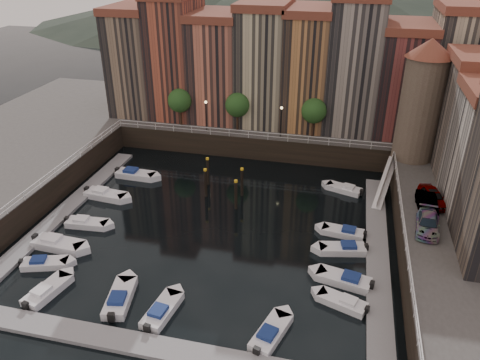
% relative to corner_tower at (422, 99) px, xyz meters
% --- Properties ---
extents(ground, '(200.00, 200.00, 0.00)m').
position_rel_corner_tower_xyz_m(ground, '(-20.00, -14.50, -10.19)').
color(ground, black).
rests_on(ground, ground).
extents(quay_far, '(80.00, 20.00, 3.00)m').
position_rel_corner_tower_xyz_m(quay_far, '(-20.00, 11.50, -8.69)').
color(quay_far, black).
rests_on(quay_far, ground).
extents(dock_left, '(2.00, 28.00, 0.35)m').
position_rel_corner_tower_xyz_m(dock_left, '(-36.20, -15.50, -10.02)').
color(dock_left, gray).
rests_on(dock_left, ground).
extents(dock_right, '(2.00, 28.00, 0.35)m').
position_rel_corner_tower_xyz_m(dock_right, '(-3.80, -15.50, -10.02)').
color(dock_right, gray).
rests_on(dock_right, ground).
extents(dock_near, '(30.00, 2.00, 0.35)m').
position_rel_corner_tower_xyz_m(dock_near, '(-20.00, -31.50, -10.02)').
color(dock_near, gray).
rests_on(dock_near, ground).
extents(mountains, '(145.00, 100.00, 18.00)m').
position_rel_corner_tower_xyz_m(mountains, '(-18.28, 95.50, -2.28)').
color(mountains, '#2D382D').
rests_on(mountains, ground).
extents(far_terrace, '(48.70, 10.30, 17.50)m').
position_rel_corner_tower_xyz_m(far_terrace, '(-16.69, 9.00, 0.76)').
color(far_terrace, '#7D674F').
rests_on(far_terrace, quay_far).
extents(corner_tower, '(5.20, 5.20, 13.80)m').
position_rel_corner_tower_xyz_m(corner_tower, '(0.00, 0.00, 0.00)').
color(corner_tower, '#6B5B4C').
rests_on(corner_tower, quay_right).
extents(promenade_trees, '(21.20, 3.20, 5.20)m').
position_rel_corner_tower_xyz_m(promenade_trees, '(-21.33, 3.70, -3.61)').
color(promenade_trees, black).
rests_on(promenade_trees, quay_far).
extents(street_lamps, '(10.36, 0.36, 4.18)m').
position_rel_corner_tower_xyz_m(street_lamps, '(-21.00, 2.70, -4.30)').
color(street_lamps, black).
rests_on(street_lamps, quay_far).
extents(railings, '(36.08, 34.04, 0.52)m').
position_rel_corner_tower_xyz_m(railings, '(-20.00, -9.62, -6.41)').
color(railings, white).
rests_on(railings, ground).
extents(gangway, '(2.78, 8.32, 3.73)m').
position_rel_corner_tower_xyz_m(gangway, '(-2.90, -4.50, -8.28)').
color(gangway, white).
rests_on(gangway, ground).
extents(mooring_pilings, '(4.91, 5.05, 3.78)m').
position_rel_corner_tower_xyz_m(mooring_pilings, '(-20.67, -8.86, -8.54)').
color(mooring_pilings, black).
rests_on(mooring_pilings, ground).
extents(boat_left_0, '(4.31, 2.68, 0.97)m').
position_rel_corner_tower_xyz_m(boat_left_0, '(-32.83, -24.91, -9.87)').
color(boat_left_0, white).
rests_on(boat_left_0, ground).
extents(boat_left_1, '(5.28, 2.14, 1.20)m').
position_rel_corner_tower_xyz_m(boat_left_1, '(-33.25, -22.09, -9.79)').
color(boat_left_1, white).
rests_on(boat_left_1, ground).
extents(boat_left_2, '(4.54, 1.95, 1.03)m').
position_rel_corner_tower_xyz_m(boat_left_2, '(-32.54, -18.10, -9.85)').
color(boat_left_2, white).
rests_on(boat_left_2, ground).
extents(boat_left_3, '(5.15, 2.27, 1.16)m').
position_rel_corner_tower_xyz_m(boat_left_3, '(-33.47, -12.36, -9.80)').
color(boat_left_3, white).
rests_on(boat_left_3, ground).
extents(boat_left_4, '(5.14, 2.02, 1.17)m').
position_rel_corner_tower_xyz_m(boat_left_4, '(-32.33, -6.87, -9.80)').
color(boat_left_4, white).
rests_on(boat_left_4, ground).
extents(boat_right_0, '(4.24, 2.74, 0.95)m').
position_rel_corner_tower_xyz_m(boat_right_0, '(-6.63, -23.84, -9.87)').
color(boat_right_0, white).
rests_on(boat_right_0, ground).
extents(boat_right_1, '(4.95, 2.69, 1.11)m').
position_rel_corner_tower_xyz_m(boat_right_1, '(-6.60, -21.03, -9.82)').
color(boat_right_1, white).
rests_on(boat_right_1, ground).
extents(boat_right_2, '(4.64, 2.50, 1.04)m').
position_rel_corner_tower_xyz_m(boat_right_2, '(-6.90, -16.54, -9.84)').
color(boat_right_2, white).
rests_on(boat_right_2, ground).
extents(boat_right_3, '(4.40, 2.03, 0.99)m').
position_rel_corner_tower_xyz_m(boat_right_3, '(-6.96, -13.68, -9.86)').
color(boat_right_3, white).
rests_on(boat_right_3, ground).
extents(boat_right_4, '(4.33, 2.72, 0.97)m').
position_rel_corner_tower_xyz_m(boat_right_4, '(-7.23, -4.60, -9.87)').
color(boat_right_4, white).
rests_on(boat_right_4, ground).
extents(boat_near_0, '(2.52, 4.69, 1.05)m').
position_rel_corner_tower_xyz_m(boat_near_0, '(-30.41, -28.15, -9.84)').
color(boat_near_0, white).
rests_on(boat_near_0, ground).
extents(boat_near_1, '(2.63, 5.05, 1.13)m').
position_rel_corner_tower_xyz_m(boat_near_1, '(-24.14, -27.61, -9.81)').
color(boat_near_1, white).
rests_on(boat_near_1, ground).
extents(boat_near_2, '(2.22, 4.68, 1.05)m').
position_rel_corner_tower_xyz_m(boat_near_2, '(-20.34, -28.13, -9.84)').
color(boat_near_2, white).
rests_on(boat_near_2, ground).
extents(boat_near_3, '(2.83, 4.68, 1.05)m').
position_rel_corner_tower_xyz_m(boat_near_3, '(-11.69, -28.46, -9.84)').
color(boat_near_3, white).
rests_on(boat_near_3, ground).
extents(car_a, '(2.73, 4.65, 1.49)m').
position_rel_corner_tower_xyz_m(car_a, '(1.00, -10.84, -6.45)').
color(car_a, gray).
rests_on(car_a, quay_right).
extents(car_b, '(1.72, 4.54, 1.48)m').
position_rel_corner_tower_xyz_m(car_b, '(0.34, -12.36, -6.45)').
color(car_b, gray).
rests_on(car_b, quay_right).
extents(car_c, '(2.42, 4.95, 1.38)m').
position_rel_corner_tower_xyz_m(car_c, '(0.02, -15.88, -6.50)').
color(car_c, gray).
rests_on(car_c, quay_right).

